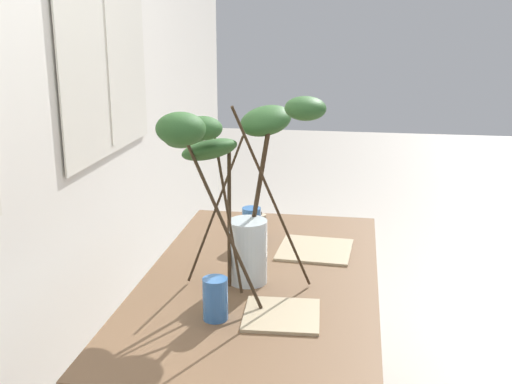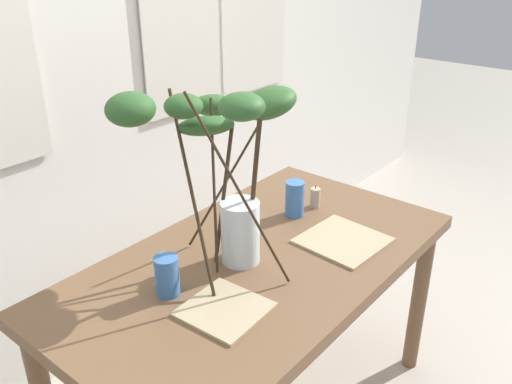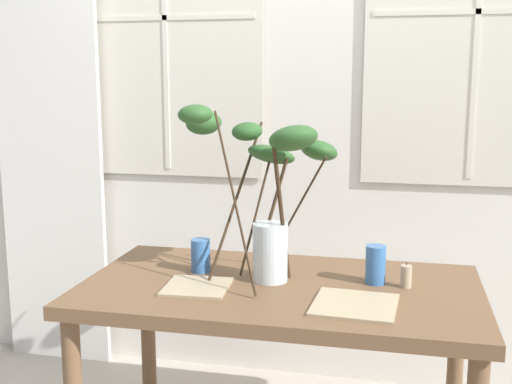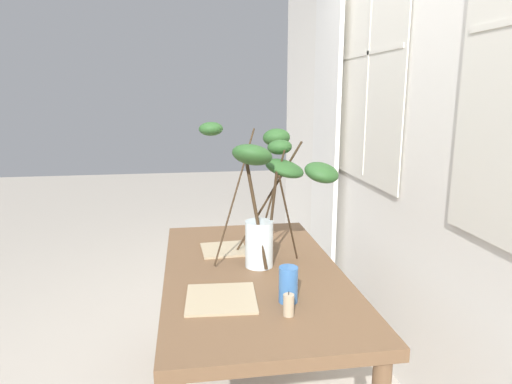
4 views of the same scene
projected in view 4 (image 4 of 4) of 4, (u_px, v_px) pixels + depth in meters
back_wall_with_windows at (443, 114)px, 2.06m from camera, size 5.99×0.14×2.87m
curtain_sheer_side at (325, 150)px, 3.40m from camera, size 0.57×0.03×2.24m
dining_table at (253, 287)px, 2.10m from camera, size 1.45×0.80×0.74m
vase_with_branches at (269, 184)px, 2.08m from camera, size 0.64×0.64×0.66m
drinking_glass_blue_left at (260, 234)px, 2.39m from camera, size 0.08×0.08×0.13m
drinking_glass_blue_right at (288, 284)px, 1.75m from camera, size 0.07×0.07×0.14m
plate_square_left at (224, 249)px, 2.33m from camera, size 0.24×0.24×0.01m
plate_square_right at (221, 299)px, 1.78m from camera, size 0.29×0.29×0.01m
pillar_candle at (289, 305)px, 1.64m from camera, size 0.04×0.04×0.09m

